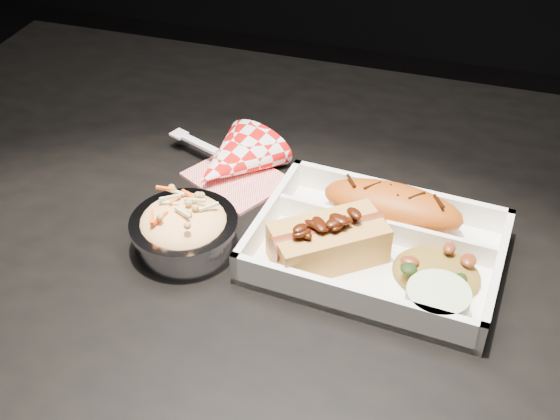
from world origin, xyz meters
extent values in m
cube|color=black|center=(0.00, 0.00, 0.73)|extent=(1.20, 0.80, 0.03)
cylinder|color=black|center=(-0.55, 0.35, 0.36)|extent=(0.05, 0.05, 0.72)
cube|color=white|center=(0.08, -0.02, 0.75)|extent=(0.26, 0.20, 0.01)
cube|color=white|center=(0.09, 0.06, 0.77)|extent=(0.25, 0.03, 0.04)
cube|color=white|center=(0.08, -0.11, 0.77)|extent=(0.25, 0.03, 0.04)
cube|color=white|center=(-0.04, -0.01, 0.77)|extent=(0.02, 0.18, 0.04)
cube|color=white|center=(0.20, -0.03, 0.77)|extent=(0.02, 0.18, 0.04)
cube|color=white|center=(0.09, 0.00, 0.77)|extent=(0.23, 0.03, 0.03)
ellipsoid|color=#AF4D11|center=(0.09, 0.03, 0.78)|extent=(0.16, 0.07, 0.05)
cube|color=#CC9145|center=(0.05, -0.06, 0.78)|extent=(0.11, 0.09, 0.04)
cube|color=#CC9145|center=(0.03, -0.03, 0.78)|extent=(0.11, 0.09, 0.04)
cylinder|color=brown|center=(0.04, -0.05, 0.79)|extent=(0.11, 0.09, 0.03)
ellipsoid|color=olive|center=(0.15, -0.04, 0.77)|extent=(0.09, 0.08, 0.03)
cylinder|color=beige|center=(0.15, -0.09, 0.77)|extent=(0.06, 0.06, 0.03)
cylinder|color=silver|center=(-0.11, -0.07, 0.77)|extent=(0.10, 0.10, 0.04)
cylinder|color=silver|center=(-0.11, -0.07, 0.79)|extent=(0.11, 0.11, 0.01)
ellipsoid|color=#F8ECAE|center=(-0.11, -0.07, 0.79)|extent=(0.09, 0.09, 0.04)
cube|color=red|center=(-0.10, 0.07, 0.75)|extent=(0.14, 0.13, 0.00)
cone|color=red|center=(-0.11, 0.08, 0.77)|extent=(0.13, 0.14, 0.10)
cube|color=white|center=(-0.16, 0.10, 0.77)|extent=(0.06, 0.03, 0.00)
cube|color=white|center=(-0.20, 0.11, 0.77)|extent=(0.02, 0.02, 0.00)
camera|label=1|loc=(0.15, -0.57, 1.25)|focal=45.00mm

